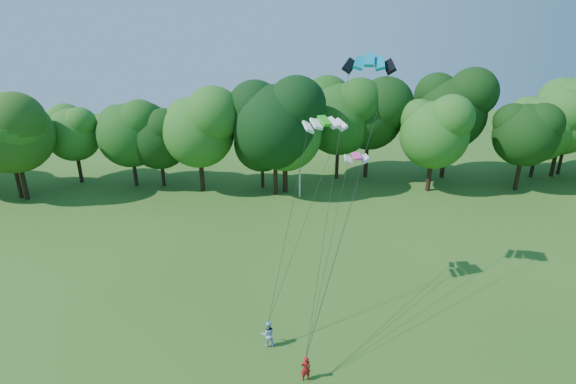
{
  "coord_description": "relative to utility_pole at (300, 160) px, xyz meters",
  "views": [
    {
      "loc": [
        -0.77,
        -13.07,
        18.5
      ],
      "look_at": [
        0.52,
        13.0,
        8.25
      ],
      "focal_mm": 28.0,
      "sensor_mm": 36.0,
      "label": 1
    }
  ],
  "objects": [
    {
      "name": "kite_flyer_left",
      "position": [
        -1.64,
        -26.59,
        -3.4
      ],
      "size": [
        0.64,
        0.5,
        1.56
      ],
      "primitive_type": "imported",
      "rotation": [
        0.0,
        0.0,
        3.39
      ],
      "color": "#AD1617",
      "rests_on": "ground"
    },
    {
      "name": "kite_green",
      "position": [
        -0.0,
        -18.84,
        8.41
      ],
      "size": [
        2.83,
        1.83,
        0.48
      ],
      "rotation": [
        0.0,
        0.0,
        0.27
      ],
      "color": "green",
      "rests_on": "ground"
    },
    {
      "name": "tree_back_west",
      "position": [
        -29.52,
        0.75,
        3.72
      ],
      "size": [
        8.7,
        8.7,
        12.65
      ],
      "color": "#391F16",
      "rests_on": "ground"
    },
    {
      "name": "utility_pole",
      "position": [
        0.0,
        0.0,
        0.0
      ],
      "size": [
        1.6,
        0.46,
        8.12
      ],
      "rotation": [
        0.0,
        0.0,
        -0.24
      ],
      "color": "silver",
      "rests_on": "ground"
    },
    {
      "name": "tree_back_east",
      "position": [
        31.62,
        5.19,
        3.1
      ],
      "size": [
        8.01,
        8.01,
        11.65
      ],
      "color": "#352015",
      "rests_on": "ground"
    },
    {
      "name": "kite_teal",
      "position": [
        2.85,
        -17.48,
        11.83
      ],
      "size": [
        3.27,
        2.04,
        0.75
      ],
      "rotation": [
        0.0,
        0.0,
        -0.25
      ],
      "color": "#0586A4",
      "rests_on": "ground"
    },
    {
      "name": "kite_pink",
      "position": [
        2.44,
        -17.27,
        5.66
      ],
      "size": [
        1.72,
        0.91,
        0.34
      ],
      "rotation": [
        0.0,
        0.0,
        0.06
      ],
      "color": "#FC46A8",
      "rests_on": "ground"
    },
    {
      "name": "tree_back_center",
      "position": [
        -2.6,
        0.98,
        4.73
      ],
      "size": [
        9.81,
        9.81,
        14.27
      ],
      "color": "#342614",
      "rests_on": "ground"
    },
    {
      "name": "kite_flyer_right",
      "position": [
        -3.64,
        -23.76,
        -3.33
      ],
      "size": [
        0.87,
        0.7,
        1.7
      ],
      "primitive_type": "imported",
      "rotation": [
        0.0,
        0.0,
        3.22
      ],
      "color": "#AEC8F1",
      "rests_on": "ground"
    }
  ]
}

